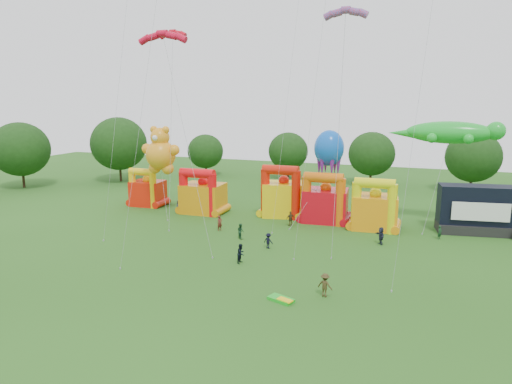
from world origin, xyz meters
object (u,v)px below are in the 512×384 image
(spectator_0, at_px, (179,207))
(spectator_4, at_px, (291,219))
(bouncy_castle_2, at_px, (283,197))
(gecko_kite, at_px, (442,163))
(octopus_kite, at_px, (316,182))
(bouncy_castle_0, at_px, (147,191))
(teddy_bear_kite, at_px, (162,172))
(stage_trailer, at_px, (479,210))

(spectator_0, height_order, spectator_4, spectator_0)
(bouncy_castle_2, relative_size, gecko_kite, 0.54)
(octopus_kite, height_order, spectator_4, octopus_kite)
(bouncy_castle_0, distance_m, octopus_kite, 25.30)
(gecko_kite, bearing_deg, teddy_bear_kite, -171.08)
(bouncy_castle_0, xyz_separation_m, teddy_bear_kite, (4.86, -3.50, 3.63))
(stage_trailer, bearing_deg, octopus_kite, -174.82)
(stage_trailer, distance_m, spectator_0, 37.47)
(spectator_4, bearing_deg, teddy_bear_kite, -40.80)
(teddy_bear_kite, bearing_deg, bouncy_castle_2, 15.70)
(gecko_kite, relative_size, octopus_kite, 1.13)
(bouncy_castle_2, relative_size, spectator_0, 3.77)
(stage_trailer, bearing_deg, bouncy_castle_2, -179.40)
(bouncy_castle_0, height_order, teddy_bear_kite, teddy_bear_kite)
(bouncy_castle_0, bearing_deg, gecko_kite, 2.83)
(spectator_4, bearing_deg, spectator_0, -44.03)
(octopus_kite, bearing_deg, teddy_bear_kite, -171.83)
(bouncy_castle_0, height_order, stage_trailer, bouncy_castle_0)
(bouncy_castle_2, relative_size, spectator_4, 3.78)
(bouncy_castle_2, xyz_separation_m, spectator_4, (2.30, -4.39, -1.72))
(bouncy_castle_0, distance_m, teddy_bear_kite, 7.00)
(stage_trailer, relative_size, spectator_4, 5.05)
(bouncy_castle_2, distance_m, gecko_kite, 19.91)
(bouncy_castle_2, bearing_deg, teddy_bear_kite, -164.30)
(spectator_0, bearing_deg, octopus_kite, 28.83)
(teddy_bear_kite, xyz_separation_m, spectator_4, (17.84, -0.02, -4.87))
(octopus_kite, bearing_deg, spectator_4, -129.50)
(bouncy_castle_2, bearing_deg, spectator_0, -165.80)
(stage_trailer, height_order, octopus_kite, octopus_kite)
(teddy_bear_kite, bearing_deg, stage_trailer, 6.74)
(octopus_kite, xyz_separation_m, spectator_4, (-2.42, -2.93, -4.16))
(gecko_kite, distance_m, spectator_0, 33.92)
(gecko_kite, bearing_deg, spectator_0, -172.12)
(bouncy_castle_0, distance_m, spectator_0, 7.29)
(bouncy_castle_0, distance_m, gecko_kite, 40.05)
(bouncy_castle_2, relative_size, stage_trailer, 0.75)
(bouncy_castle_2, bearing_deg, bouncy_castle_0, -177.55)
(bouncy_castle_2, xyz_separation_m, teddy_bear_kite, (-15.55, -4.37, 3.15))
(bouncy_castle_0, distance_m, bouncy_castle_2, 20.43)
(bouncy_castle_2, height_order, stage_trailer, bouncy_castle_2)
(teddy_bear_kite, bearing_deg, spectator_4, -0.08)
(bouncy_castle_0, bearing_deg, spectator_0, -21.20)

